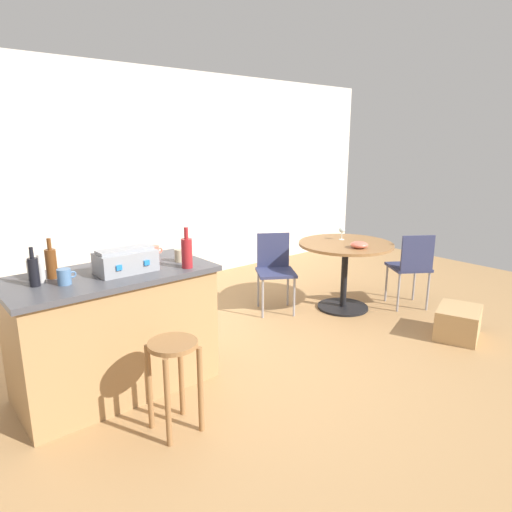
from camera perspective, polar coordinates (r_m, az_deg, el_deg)
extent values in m
plane|color=#A37A4C|center=(4.05, 2.59, -12.51)|extent=(8.80, 8.80, 0.00)
cube|color=beige|center=(5.79, -14.89, 9.07)|extent=(8.00, 0.10, 2.70)
cube|color=#A37A4C|center=(3.55, -17.38, -9.43)|extent=(1.39, 0.67, 0.88)
cube|color=#424247|center=(3.39, -17.95, -2.31)|extent=(1.45, 0.73, 0.04)
cylinder|color=olive|center=(3.19, -9.42, -14.67)|extent=(0.04, 0.04, 0.59)
cylinder|color=olive|center=(3.09, -13.31, -15.84)|extent=(0.04, 0.04, 0.59)
cylinder|color=olive|center=(2.91, -11.10, -17.77)|extent=(0.04, 0.04, 0.59)
cylinder|color=olive|center=(3.01, -7.03, -16.42)|extent=(0.04, 0.04, 0.59)
cylinder|color=olive|center=(2.91, -10.49, -10.90)|extent=(0.31, 0.31, 0.03)
cylinder|color=black|center=(5.22, 10.89, -6.33)|extent=(0.56, 0.56, 0.02)
cylinder|color=black|center=(5.11, 11.07, -2.65)|extent=(0.07, 0.07, 0.72)
cylinder|color=olive|center=(5.02, 11.28, 1.47)|extent=(1.02, 1.02, 0.03)
cube|color=navy|center=(5.35, 18.68, -1.34)|extent=(0.55, 0.55, 0.03)
cube|color=navy|center=(5.14, 19.73, 0.25)|extent=(0.31, 0.22, 0.40)
cylinder|color=gray|center=(5.20, 17.55, -4.41)|extent=(0.02, 0.02, 0.44)
cylinder|color=gray|center=(5.34, 20.90, -4.19)|extent=(0.02, 0.02, 0.44)
cylinder|color=gray|center=(5.63, 19.35, -3.13)|extent=(0.02, 0.02, 0.44)
cylinder|color=gray|center=(5.50, 16.14, -3.30)|extent=(0.02, 0.02, 0.44)
cube|color=navy|center=(4.90, 2.53, -2.11)|extent=(0.55, 0.55, 0.03)
cube|color=navy|center=(5.03, 2.18, 0.68)|extent=(0.32, 0.21, 0.40)
cylinder|color=gray|center=(5.16, 4.04, -3.97)|extent=(0.02, 0.02, 0.43)
cylinder|color=gray|center=(5.10, 0.29, -4.13)|extent=(0.02, 0.02, 0.43)
cylinder|color=gray|center=(4.78, 0.84, -5.41)|extent=(0.02, 0.02, 0.43)
cylinder|color=gray|center=(4.84, 4.84, -5.21)|extent=(0.02, 0.02, 0.43)
cube|color=gray|center=(3.35, -16.12, -0.71)|extent=(0.41, 0.23, 0.15)
cube|color=gray|center=(3.33, -16.23, 0.76)|extent=(0.39, 0.14, 0.02)
cube|color=blue|center=(3.20, -16.91, -1.43)|extent=(0.04, 0.01, 0.04)
cube|color=blue|center=(3.28, -13.63, -0.83)|extent=(0.04, 0.01, 0.04)
cylinder|color=#603314|center=(3.37, -24.45, -0.92)|extent=(0.07, 0.07, 0.20)
cylinder|color=#603314|center=(3.34, -24.69, 1.39)|extent=(0.03, 0.03, 0.08)
cylinder|color=#B7B2AD|center=(3.31, -25.60, -1.89)|extent=(0.06, 0.06, 0.13)
cylinder|color=#B7B2AD|center=(3.28, -25.77, -0.32)|extent=(0.02, 0.02, 0.05)
cylinder|color=#B7B2AD|center=(3.42, -26.32, -1.47)|extent=(0.08, 0.08, 0.13)
cylinder|color=#B7B2AD|center=(3.40, -26.49, 0.04)|extent=(0.03, 0.03, 0.05)
cylinder|color=black|center=(3.23, -26.27, -1.85)|extent=(0.07, 0.07, 0.19)
cylinder|color=black|center=(3.20, -26.52, 0.38)|extent=(0.02, 0.02, 0.07)
cylinder|color=maroon|center=(3.36, -8.73, 0.34)|extent=(0.08, 0.08, 0.22)
cylinder|color=maroon|center=(3.32, -8.83, 2.89)|extent=(0.03, 0.03, 0.09)
cylinder|color=#4C7099|center=(3.20, -23.07, -2.43)|extent=(0.09, 0.09, 0.10)
torus|color=#4C7099|center=(3.21, -22.14, -2.17)|extent=(0.05, 0.01, 0.05)
cylinder|color=#DB6651|center=(3.69, -12.82, 0.48)|extent=(0.09, 0.09, 0.10)
torus|color=#DB6651|center=(3.72, -12.06, 0.69)|extent=(0.05, 0.01, 0.05)
cylinder|color=white|center=(3.64, -15.38, 0.01)|extent=(0.09, 0.09, 0.09)
torus|color=white|center=(3.66, -14.60, 0.21)|extent=(0.05, 0.01, 0.05)
cylinder|color=tan|center=(3.55, -9.64, 0.07)|extent=(0.08, 0.08, 0.10)
torus|color=tan|center=(3.58, -8.95, 0.27)|extent=(0.05, 0.01, 0.05)
cylinder|color=silver|center=(5.17, 10.75, 2.07)|extent=(0.06, 0.06, 0.00)
cylinder|color=silver|center=(5.16, 10.78, 2.53)|extent=(0.01, 0.01, 0.08)
ellipsoid|color=silver|center=(5.15, 10.81, 3.27)|extent=(0.07, 0.07, 0.06)
ellipsoid|color=#DB6651|center=(4.79, 12.91, 1.40)|extent=(0.18, 0.18, 0.07)
cube|color=tan|center=(4.77, 24.18, -7.68)|extent=(0.57, 0.51, 0.29)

